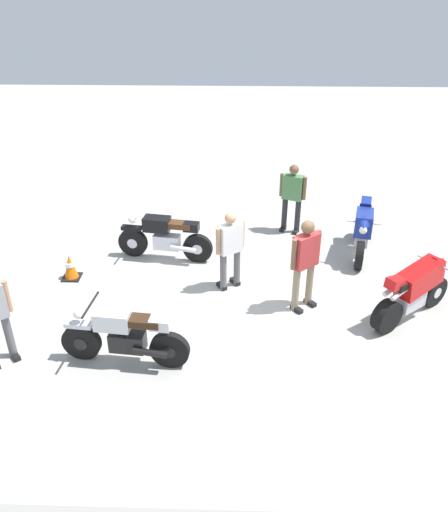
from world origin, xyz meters
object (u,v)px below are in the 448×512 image
object	(u,v)px
person_in_red_shirt	(305,259)
motorcycle_blue_sportbike	(363,229)
traffic_cone	(70,267)
motorcycle_red_sportbike	(414,289)
person_in_green_shirt	(292,194)
motorcycle_black_cruiser	(165,237)
motorcycle_silver_cruiser	(125,336)
person_in_white_shirt	(230,246)

from	to	relation	value
person_in_red_shirt	motorcycle_blue_sportbike	bearing A→B (deg)	105.94
person_in_red_shirt	traffic_cone	bearing A→B (deg)	-139.31
motorcycle_blue_sportbike	person_in_red_shirt	xyz separation A→B (m)	(1.50, 2.10, 0.43)
motorcycle_red_sportbike	person_in_green_shirt	bearing A→B (deg)	81.14
motorcycle_black_cruiser	motorcycle_red_sportbike	xyz separation A→B (m)	(-4.70, 2.02, 0.07)
person_in_green_shirt	traffic_cone	size ratio (longest dim) A/B	3.13
motorcycle_red_sportbike	motorcycle_blue_sportbike	size ratio (longest dim) A/B	0.86
motorcycle_silver_cruiser	person_in_green_shirt	distance (m)	5.72
motorcycle_silver_cruiser	traffic_cone	bearing A→B (deg)	-51.05
motorcycle_red_sportbike	person_in_white_shirt	size ratio (longest dim) A/B	1.03
motorcycle_silver_cruiser	person_in_red_shirt	xyz separation A→B (m)	(-2.97, -1.65, 0.51)
motorcycle_blue_sportbike	person_in_green_shirt	xyz separation A→B (m)	(1.46, -1.09, 0.35)
person_in_red_shirt	person_in_green_shirt	world-z (taller)	person_in_red_shirt
person_in_white_shirt	person_in_green_shirt	xyz separation A→B (m)	(-1.40, -2.56, 0.02)
person_in_red_shirt	person_in_white_shirt	xyz separation A→B (m)	(1.35, -0.63, -0.11)
motorcycle_black_cruiser	person_in_white_shirt	bearing A→B (deg)	150.85
motorcycle_black_cruiser	traffic_cone	xyz separation A→B (m)	(1.84, 0.86, -0.26)
motorcycle_red_sportbike	person_in_green_shirt	size ratio (longest dim) A/B	1.01
motorcycle_blue_sportbike	person_in_red_shirt	distance (m)	2.62
motorcycle_black_cruiser	person_in_white_shirt	world-z (taller)	person_in_white_shirt
motorcycle_red_sportbike	person_in_red_shirt	xyz separation A→B (m)	(1.93, -0.28, 0.43)
motorcycle_black_cruiser	traffic_cone	world-z (taller)	motorcycle_black_cruiser
motorcycle_blue_sportbike	person_in_white_shirt	distance (m)	3.23
motorcycle_black_cruiser	person_in_green_shirt	xyz separation A→B (m)	(-2.82, -1.45, 0.42)
motorcycle_silver_cruiser	person_in_white_shirt	size ratio (longest dim) A/B	1.29
person_in_green_shirt	traffic_cone	bearing A→B (deg)	-40.73
motorcycle_silver_cruiser	person_in_white_shirt	bearing A→B (deg)	-119.22
motorcycle_red_sportbike	person_in_white_shirt	xyz separation A→B (m)	(3.29, -0.91, 0.32)
motorcycle_blue_sportbike	traffic_cone	distance (m)	6.24
person_in_red_shirt	motorcycle_silver_cruiser	bearing A→B (deg)	-99.41
motorcycle_silver_cruiser	person_in_white_shirt	xyz separation A→B (m)	(-1.62, -2.28, 0.40)
motorcycle_red_sportbike	traffic_cone	size ratio (longest dim) A/B	3.14
motorcycle_silver_cruiser	motorcycle_blue_sportbike	xyz separation A→B (m)	(-4.47, -3.76, 0.07)
motorcycle_black_cruiser	person_in_red_shirt	world-z (taller)	person_in_red_shirt
motorcycle_blue_sportbike	traffic_cone	world-z (taller)	motorcycle_blue_sportbike
motorcycle_silver_cruiser	traffic_cone	size ratio (longest dim) A/B	3.95
traffic_cone	person_in_red_shirt	bearing A→B (deg)	169.20
motorcycle_red_sportbike	person_in_white_shirt	distance (m)	3.43
motorcycle_silver_cruiser	person_in_white_shirt	world-z (taller)	person_in_white_shirt
motorcycle_black_cruiser	motorcycle_blue_sportbike	size ratio (longest dim) A/B	1.07
motorcycle_black_cruiser	person_in_red_shirt	distance (m)	3.31
motorcycle_red_sportbike	motorcycle_blue_sportbike	bearing A→B (deg)	62.87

